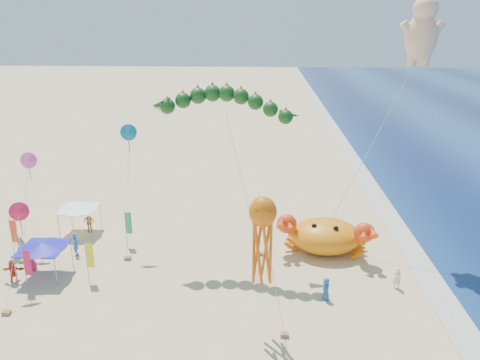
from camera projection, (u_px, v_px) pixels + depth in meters
The scene contains 11 objects.
ground at pixel (265, 270), 35.36m from camera, with size 320.00×320.00×0.00m, color #D1B784.
foam_strip at pixel (426, 274), 34.81m from camera, with size 320.00×320.00×0.00m, color silver.
crab_inflatable at pixel (326, 235), 37.75m from camera, with size 7.61×5.80×3.33m.
dragon_kite at pixel (224, 107), 34.05m from camera, with size 10.61×2.42×13.06m.
cherub_kite at pixel (422, 29), 34.97m from camera, with size 8.74×3.86×19.80m.
octopus_kite at pixel (263, 234), 26.46m from camera, with size 2.45×1.46×8.71m.
canopy_blue at pixel (42, 245), 33.89m from camera, with size 3.45×3.45×2.71m.
canopy_white at pixel (79, 207), 40.92m from camera, with size 3.27×3.27×2.71m.
feather_flags at pixel (66, 243), 35.21m from camera, with size 9.18×6.95×3.20m.
beachgoers at pixel (90, 256), 35.69m from camera, with size 29.41×10.32×1.89m.
small_kites at pixel (61, 177), 34.97m from camera, with size 9.35×10.52×10.24m.
Camera 1 is at (-0.38, -31.27, 17.97)m, focal length 35.00 mm.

